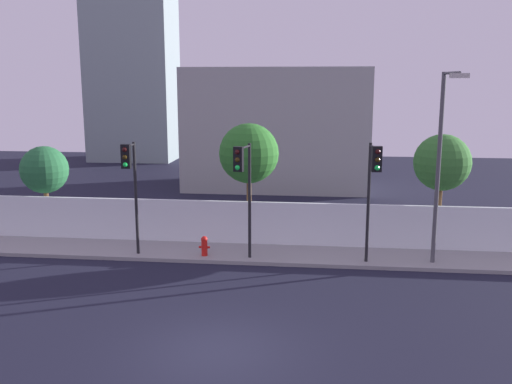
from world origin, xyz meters
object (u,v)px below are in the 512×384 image
(roadside_tree_leftmost, at_px, (44,170))
(roadside_tree_midleft, at_px, (249,154))
(traffic_light_center, at_px, (244,177))
(street_lamp_curbside, at_px, (441,155))
(fire_hydrant, at_px, (204,245))
(roadside_tree_midright, at_px, (442,163))
(traffic_light_right, at_px, (373,178))
(traffic_light_left, at_px, (130,175))

(roadside_tree_leftmost, xyz_separation_m, roadside_tree_midleft, (9.28, 0.00, 0.88))
(traffic_light_center, bearing_deg, street_lamp_curbside, 5.07)
(fire_hydrant, xyz_separation_m, roadside_tree_midright, (9.47, 2.84, 3.02))
(traffic_light_right, distance_m, roadside_tree_midleft, 6.06)
(traffic_light_left, height_order, roadside_tree_midright, roadside_tree_midright)
(traffic_light_center, bearing_deg, roadside_tree_midleft, 93.95)
(traffic_light_center, height_order, fire_hydrant, traffic_light_center)
(traffic_light_center, relative_size, roadside_tree_leftmost, 1.10)
(street_lamp_curbside, height_order, fire_hydrant, street_lamp_curbside)
(traffic_light_left, xyz_separation_m, roadside_tree_midleft, (4.11, 3.37, 0.44))
(traffic_light_right, bearing_deg, traffic_light_center, -179.96)
(traffic_light_left, relative_size, fire_hydrant, 5.66)
(traffic_light_left, distance_m, traffic_light_center, 4.35)
(street_lamp_curbside, height_order, roadside_tree_midright, street_lamp_curbside)
(roadside_tree_leftmost, height_order, roadside_tree_midleft, roadside_tree_midleft)
(street_lamp_curbside, bearing_deg, traffic_light_left, -177.49)
(traffic_light_left, height_order, traffic_light_center, traffic_light_left)
(traffic_light_center, distance_m, street_lamp_curbside, 7.22)
(traffic_light_right, relative_size, roadside_tree_midright, 0.95)
(traffic_light_right, height_order, fire_hydrant, traffic_light_right)
(street_lamp_curbside, bearing_deg, roadside_tree_midleft, 158.76)
(traffic_light_left, distance_m, roadside_tree_midright, 12.63)
(traffic_light_center, height_order, roadside_tree_midleft, roadside_tree_midleft)
(traffic_light_left, distance_m, fire_hydrant, 3.95)
(traffic_light_left, xyz_separation_m, traffic_light_right, (9.04, -0.13, 0.06))
(roadside_tree_midright, bearing_deg, traffic_light_left, -164.50)
(roadside_tree_midright, bearing_deg, traffic_light_right, -131.76)
(traffic_light_left, height_order, street_lamp_curbside, street_lamp_curbside)
(street_lamp_curbside, relative_size, roadside_tree_midleft, 1.37)
(traffic_light_left, height_order, traffic_light_right, traffic_light_right)
(traffic_light_center, xyz_separation_m, roadside_tree_midright, (7.82, 3.50, 0.17))
(traffic_light_center, distance_m, fire_hydrant, 3.36)
(fire_hydrant, bearing_deg, roadside_tree_midleft, 63.53)
(roadside_tree_midright, bearing_deg, traffic_light_center, -155.85)
(roadside_tree_leftmost, distance_m, roadside_tree_midleft, 9.32)
(traffic_light_center, height_order, roadside_tree_leftmost, traffic_light_center)
(traffic_light_right, distance_m, street_lamp_curbside, 2.66)
(traffic_light_right, distance_m, roadside_tree_midright, 4.70)
(traffic_light_left, relative_size, roadside_tree_midright, 0.94)
(street_lamp_curbside, distance_m, roadside_tree_leftmost, 16.97)
(street_lamp_curbside, bearing_deg, fire_hydrant, 179.81)
(traffic_light_center, xyz_separation_m, fire_hydrant, (-1.66, 0.66, -2.85))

